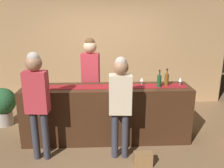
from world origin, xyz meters
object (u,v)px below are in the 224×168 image
at_px(wine_bottle_amber, 167,79).
at_px(wine_glass_near_customer, 142,79).
at_px(wine_bottle_green, 159,81).
at_px(customer_sipping, 120,98).
at_px(wine_glass_far_end, 180,80).
at_px(wine_glass_mid_counter, 117,83).
at_px(potted_plant_tall, 3,104).
at_px(bartender, 91,73).
at_px(customer_browsing, 37,96).
at_px(handbag, 143,159).

relative_size(wine_bottle_amber, wine_glass_near_customer, 2.10).
bearing_deg(wine_bottle_green, customer_sipping, -142.73).
bearing_deg(wine_glass_far_end, wine_bottle_amber, 179.48).
height_order(wine_bottle_green, wine_glass_mid_counter, wine_bottle_green).
bearing_deg(wine_glass_near_customer, customer_sipping, -123.24).
relative_size(customer_sipping, potted_plant_tall, 2.07).
xyz_separation_m(bartender, customer_browsing, (-0.75, -1.15, -0.07)).
height_order(wine_bottle_green, wine_glass_far_end, wine_bottle_green).
bearing_deg(wine_bottle_green, wine_bottle_amber, 27.92).
height_order(wine_bottle_amber, handbag, wine_bottle_amber).
bearing_deg(handbag, wine_glass_mid_counter, 115.76).
distance_m(wine_bottle_amber, customer_sipping, 1.07).
distance_m(wine_bottle_green, wine_glass_far_end, 0.40).
height_order(wine_glass_far_end, bartender, bartender).
xyz_separation_m(customer_browsing, potted_plant_tall, (-1.06, 1.27, -0.61)).
bearing_deg(potted_plant_tall, customer_browsing, -49.99).
xyz_separation_m(wine_glass_mid_counter, handbag, (0.35, -0.73, -1.00)).
distance_m(wine_glass_near_customer, wine_glass_mid_counter, 0.49).
relative_size(customer_browsing, handbag, 6.12).
bearing_deg(potted_plant_tall, wine_bottle_green, -13.76).
bearing_deg(wine_bottle_amber, wine_glass_far_end, -0.52).
xyz_separation_m(wine_bottle_green, potted_plant_tall, (-3.02, 0.74, -0.66)).
bearing_deg(wine_bottle_amber, customer_browsing, -163.99).
bearing_deg(customer_sipping, customer_browsing, -177.56).
xyz_separation_m(wine_glass_near_customer, customer_sipping, (-0.43, -0.66, -0.11)).
bearing_deg(wine_bottle_green, potted_plant_tall, 166.24).
xyz_separation_m(customer_sipping, customer_browsing, (-1.25, 0.02, 0.06)).
distance_m(bartender, handbag, 1.94).
xyz_separation_m(wine_bottle_amber, wine_glass_mid_counter, (-0.89, -0.15, -0.01)).
height_order(wine_bottle_amber, wine_bottle_green, same).
bearing_deg(bartender, wine_bottle_amber, 165.85).
xyz_separation_m(wine_bottle_amber, customer_sipping, (-0.86, -0.62, -0.12)).
bearing_deg(wine_glass_far_end, customer_browsing, -165.63).
bearing_deg(customer_sipping, wine_bottle_green, 40.48).
bearing_deg(handbag, bartender, 119.99).
height_order(wine_bottle_amber, bartender, bartender).
bearing_deg(customer_sipping, handbag, -34.75).
bearing_deg(wine_bottle_green, bartender, 152.46).
relative_size(wine_glass_near_customer, customer_browsing, 0.08).
bearing_deg(bartender, customer_browsing, 64.75).
bearing_deg(wine_glass_far_end, wine_glass_near_customer, 176.54).
bearing_deg(wine_bottle_amber, wine_glass_mid_counter, -170.61).
bearing_deg(customer_sipping, wine_glass_mid_counter, 96.00).
distance_m(wine_glass_mid_counter, bartender, 0.84).
relative_size(wine_glass_near_customer, customer_sipping, 0.09).
height_order(wine_glass_far_end, customer_sipping, customer_sipping).
relative_size(wine_glass_near_customer, bartender, 0.08).
xyz_separation_m(wine_glass_near_customer, handbag, (-0.10, -0.92, -1.00)).
bearing_deg(wine_bottle_amber, wine_glass_near_customer, 174.88).
height_order(wine_glass_mid_counter, customer_browsing, customer_browsing).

